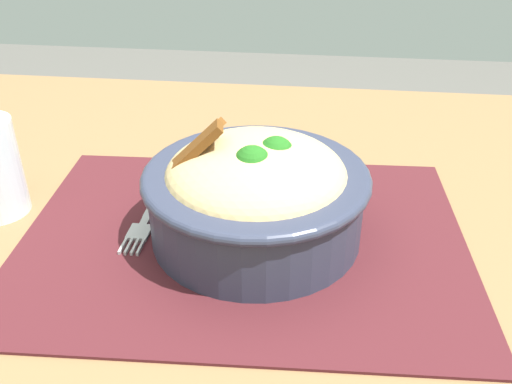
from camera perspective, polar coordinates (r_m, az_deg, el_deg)
The scene contains 4 objects.
table at distance 0.63m, azimuth -4.19°, elevation -9.37°, with size 1.37×0.89×0.75m.
placemat at distance 0.58m, azimuth -1.30°, elevation -4.69°, with size 0.45×0.33×0.00m, color #47191E.
bowl at distance 0.56m, azimuth -0.01°, elevation 0.13°, with size 0.25×0.25×0.12m.
fork at distance 0.61m, azimuth -10.90°, elevation -2.71°, with size 0.02×0.13×0.00m.
Camera 1 is at (-0.10, 0.47, 1.09)m, focal length 40.24 mm.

